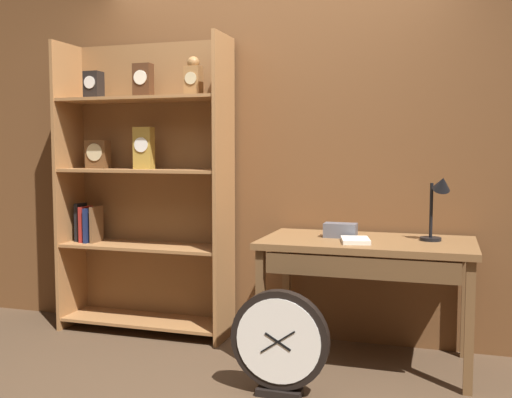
{
  "coord_description": "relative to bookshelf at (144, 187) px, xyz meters",
  "views": [
    {
      "loc": [
        1.15,
        -2.79,
        1.33
      ],
      "look_at": [
        0.03,
        0.74,
        1.02
      ],
      "focal_mm": 41.74,
      "sensor_mm": 36.0,
      "label": 1
    }
  ],
  "objects": [
    {
      "name": "back_wood_panel",
      "position": [
        0.92,
        0.2,
        0.25
      ],
      "size": [
        4.8,
        0.05,
        2.6
      ],
      "primitive_type": "cube",
      "color": "brown",
      "rests_on": "ground"
    },
    {
      "name": "toolbox_small",
      "position": [
        1.46,
        -0.17,
        -0.23
      ],
      "size": [
        0.2,
        0.11,
        0.09
      ],
      "primitive_type": "cube",
      "color": "#595960",
      "rests_on": "workbench"
    },
    {
      "name": "desk_lamp",
      "position": [
        2.05,
        -0.17,
        -0.03
      ],
      "size": [
        0.19,
        0.19,
        0.41
      ],
      "color": "black",
      "rests_on": "workbench"
    },
    {
      "name": "bookshelf",
      "position": [
        0.0,
        0.0,
        0.0
      ],
      "size": [
        1.26,
        0.38,
        2.1
      ],
      "color": "#9E6B3D",
      "rests_on": "ground"
    },
    {
      "name": "open_repair_manual",
      "position": [
        1.58,
        -0.34,
        -0.26
      ],
      "size": [
        0.21,
        0.25,
        0.02
      ],
      "primitive_type": "cube",
      "rotation": [
        0.0,
        0.0,
        0.23
      ],
      "color": "silver",
      "rests_on": "workbench"
    },
    {
      "name": "workbench",
      "position": [
        1.64,
        -0.24,
        -0.36
      ],
      "size": [
        1.28,
        0.71,
        0.78
      ],
      "color": "brown",
      "rests_on": "ground"
    },
    {
      "name": "round_clock_large",
      "position": [
        1.26,
        -0.85,
        -0.76
      ],
      "size": [
        0.54,
        0.11,
        0.58
      ],
      "color": "black",
      "rests_on": "ground"
    }
  ]
}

